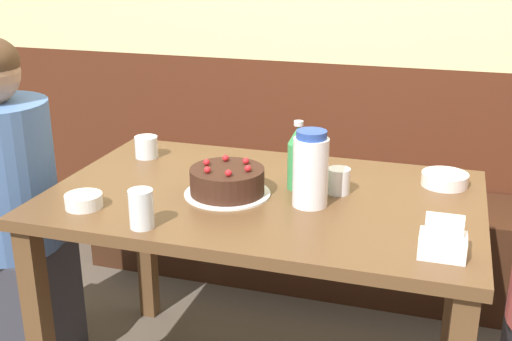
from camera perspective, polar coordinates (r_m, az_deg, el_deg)
bench_seat at (r=2.85m, az=5.43°, el=-5.76°), size 2.05×0.38×0.42m
dining_table at (r=1.94m, az=0.69°, el=-4.70°), size 1.27×0.79×0.73m
birthday_cake at (r=1.88m, az=-2.57°, el=-1.00°), size 0.26×0.26×0.10m
water_pitcher at (r=1.79m, az=4.87°, el=0.10°), size 0.10×0.10×0.22m
soju_bottle at (r=1.91m, az=3.74°, el=1.21°), size 0.06×0.06×0.21m
napkin_holder at (r=1.58m, az=16.27°, el=-6.08°), size 0.11×0.08×0.11m
bowl_soup_white at (r=2.04m, az=16.43°, el=-0.75°), size 0.14×0.14×0.04m
bowl_rice_small at (r=1.86m, az=-15.06°, el=-2.62°), size 0.11×0.11×0.04m
glass_water_tall at (r=1.91m, az=7.36°, el=-0.92°), size 0.07×0.07×0.08m
glass_tumbler_short at (r=1.69m, az=-10.16°, el=-3.37°), size 0.07×0.07×0.10m
glass_shot_small at (r=2.25m, az=-9.72°, el=2.08°), size 0.08×0.08×0.07m
person_pale_blue_shirt at (r=2.32m, az=-21.35°, el=-3.43°), size 0.35×0.35×1.16m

